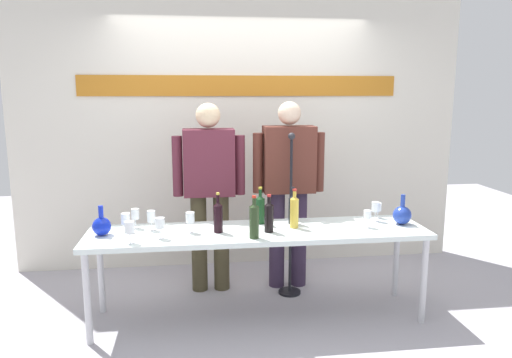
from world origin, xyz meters
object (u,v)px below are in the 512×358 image
(wine_bottle_3, at_px, (260,208))
(wine_glass_left_0, at_px, (135,214))
(presenter_right, at_px, (289,182))
(decanter_blue_right, at_px, (402,215))
(wine_bottle_4, at_px, (254,220))
(wine_glass_left_1, at_px, (129,228))
(wine_glass_right_2, at_px, (367,215))
(display_table, at_px, (258,237))
(decanter_blue_left, at_px, (102,226))
(wine_glass_right_0, at_px, (375,207))
(wine_bottle_0, at_px, (293,208))
(wine_glass_left_5, at_px, (160,223))
(wine_glass_left_2, at_px, (126,219))
(microphone_stand, at_px, (290,242))
(wine_glass_left_4, at_px, (151,217))
(wine_glass_right_1, at_px, (378,207))
(wine_bottle_1, at_px, (269,216))
(wine_bottle_2, at_px, (218,216))
(wine_glass_left_3, at_px, (190,218))
(presenter_left, at_px, (209,184))
(wine_bottle_5, at_px, (294,211))

(wine_bottle_3, height_order, wine_glass_left_0, wine_bottle_3)
(wine_glass_left_0, bearing_deg, presenter_right, 18.06)
(decanter_blue_right, height_order, wine_bottle_4, wine_bottle_4)
(wine_glass_left_1, bearing_deg, wine_glass_right_2, 5.29)
(display_table, relative_size, decanter_blue_right, 10.73)
(decanter_blue_left, xyz_separation_m, wine_glass_right_0, (2.17, 0.12, 0.04))
(display_table, xyz_separation_m, wine_bottle_3, (0.04, 0.18, 0.18))
(wine_bottle_0, distance_m, wine_glass_right_2, 0.59)
(wine_bottle_3, xyz_separation_m, wine_glass_left_5, (-0.78, -0.30, -0.01))
(wine_glass_left_1, bearing_deg, presenter_right, 32.02)
(wine_glass_left_2, relative_size, microphone_stand, 0.10)
(wine_bottle_4, bearing_deg, presenter_right, 62.76)
(wine_glass_left_4, bearing_deg, wine_glass_left_2, -177.51)
(wine_glass_right_0, xyz_separation_m, microphone_stand, (-0.65, 0.29, -0.37))
(wine_glass_right_0, xyz_separation_m, wine_glass_right_1, (0.06, 0.10, -0.03))
(presenter_right, distance_m, wine_bottle_1, 0.74)
(wine_glass_right_0, relative_size, wine_glass_right_2, 1.16)
(wine_glass_left_5, relative_size, wine_glass_right_0, 0.96)
(decanter_blue_right, bearing_deg, wine_glass_left_0, 175.50)
(wine_glass_left_0, bearing_deg, wine_bottle_0, -1.59)
(decanter_blue_right, relative_size, wine_glass_left_0, 1.58)
(wine_glass_left_4, bearing_deg, decanter_blue_left, -165.83)
(wine_glass_left_1, bearing_deg, wine_bottle_2, 16.52)
(wine_bottle_0, height_order, wine_bottle_3, same)
(wine_glass_left_5, bearing_deg, wine_glass_left_3, 28.44)
(wine_glass_left_1, relative_size, wine_glass_right_1, 1.22)
(decanter_blue_left, bearing_deg, wine_glass_left_0, 36.43)
(wine_bottle_0, distance_m, wine_glass_left_2, 1.32)
(wine_bottle_1, distance_m, wine_glass_left_1, 1.03)
(wine_glass_left_1, relative_size, wine_glass_left_4, 1.03)
(wine_bottle_0, height_order, wine_glass_left_3, wine_bottle_0)
(wine_bottle_4, relative_size, wine_glass_left_4, 2.05)
(decanter_blue_left, bearing_deg, decanter_blue_right, 0.00)
(presenter_left, xyz_separation_m, wine_glass_left_1, (-0.59, -0.81, -0.14))
(wine_glass_left_3, xyz_separation_m, wine_glass_left_4, (-0.30, 0.11, -0.01))
(decanter_blue_left, distance_m, presenter_left, 1.03)
(wine_glass_right_1, bearing_deg, microphone_stand, 164.75)
(wine_bottle_2, relative_size, wine_glass_left_2, 2.15)
(wine_bottle_5, relative_size, wine_glass_right_1, 2.37)
(display_table, xyz_separation_m, presenter_left, (-0.36, 0.61, 0.31))
(display_table, bearing_deg, wine_glass_left_2, 174.68)
(decanter_blue_right, height_order, wine_bottle_1, wine_bottle_1)
(wine_glass_left_0, relative_size, microphone_stand, 0.11)
(wine_glass_right_0, distance_m, wine_glass_right_2, 0.22)
(wine_bottle_5, distance_m, wine_glass_left_1, 1.26)
(wine_glass_left_5, bearing_deg, wine_bottle_4, -6.73)
(decanter_blue_right, relative_size, microphone_stand, 0.17)
(wine_bottle_0, xyz_separation_m, microphone_stand, (0.04, 0.28, -0.38))
(wine_bottle_5, bearing_deg, microphone_stand, 82.54)
(presenter_left, bearing_deg, wine_glass_right_1, -15.11)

